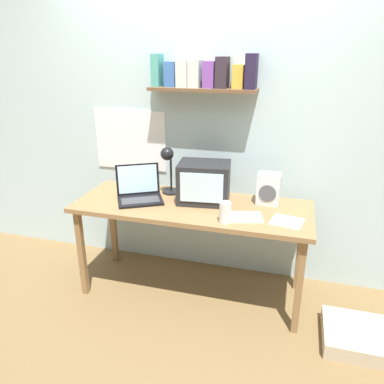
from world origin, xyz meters
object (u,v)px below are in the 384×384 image
(corner_desk, at_px, (192,213))
(space_heater, at_px, (269,189))
(floor_cushion, at_px, (355,336))
(crt_monitor, at_px, (204,182))
(juice_glass, at_px, (225,213))
(open_notebook, at_px, (243,217))
(laptop, at_px, (139,191))
(desk_lamp, at_px, (168,164))
(loose_paper_near_monitor, at_px, (287,221))

(corner_desk, height_order, space_heater, space_heater)
(space_heater, height_order, floor_cushion, space_heater)
(corner_desk, bearing_deg, crt_monitor, 53.84)
(juice_glass, xyz_separation_m, open_notebook, (0.10, 0.11, -0.06))
(laptop, bearing_deg, crt_monitor, -18.46)
(corner_desk, distance_m, crt_monitor, 0.24)
(desk_lamp, bearing_deg, juice_glass, -29.41)
(crt_monitor, relative_size, desk_lamp, 1.05)
(corner_desk, distance_m, floor_cushion, 1.39)
(open_notebook, relative_size, loose_paper_near_monitor, 1.28)
(space_heater, bearing_deg, corner_desk, -159.63)
(juice_glass, bearing_deg, desk_lamp, 143.70)
(corner_desk, bearing_deg, floor_cushion, -12.55)
(floor_cushion, bearing_deg, desk_lamp, 163.61)
(laptop, bearing_deg, desk_lamp, 10.41)
(crt_monitor, bearing_deg, open_notebook, -39.60)
(crt_monitor, xyz_separation_m, desk_lamp, (-0.30, 0.06, 0.10))
(laptop, bearing_deg, juice_glass, -47.00)
(corner_desk, xyz_separation_m, crt_monitor, (0.07, 0.09, 0.22))
(desk_lamp, xyz_separation_m, space_heater, (0.77, 0.03, -0.14))
(crt_monitor, height_order, juice_glass, crt_monitor)
(space_heater, bearing_deg, crt_monitor, -167.44)
(space_heater, height_order, open_notebook, space_heater)
(desk_lamp, relative_size, juice_glass, 2.70)
(corner_desk, xyz_separation_m, desk_lamp, (-0.23, 0.16, 0.32))
(corner_desk, xyz_separation_m, loose_paper_near_monitor, (0.69, -0.11, 0.07))
(space_heater, xyz_separation_m, floor_cushion, (0.67, -0.45, -0.82))
(laptop, bearing_deg, floor_cushion, -38.27)
(space_heater, height_order, loose_paper_near_monitor, space_heater)
(laptop, bearing_deg, loose_paper_near_monitor, -34.67)
(crt_monitor, height_order, desk_lamp, desk_lamp)
(corner_desk, distance_m, desk_lamp, 0.43)
(floor_cushion, bearing_deg, loose_paper_near_monitor, 163.04)
(crt_monitor, height_order, loose_paper_near_monitor, crt_monitor)
(loose_paper_near_monitor, height_order, floor_cushion, loose_paper_near_monitor)
(desk_lamp, bearing_deg, laptop, -133.86)
(crt_monitor, relative_size, juice_glass, 2.84)
(desk_lamp, bearing_deg, loose_paper_near_monitor, -9.18)
(laptop, relative_size, desk_lamp, 1.10)
(laptop, relative_size, space_heater, 1.85)
(space_heater, relative_size, open_notebook, 0.76)
(desk_lamp, distance_m, juice_glass, 0.68)
(desk_lamp, relative_size, floor_cushion, 0.93)
(crt_monitor, distance_m, open_notebook, 0.42)
(loose_paper_near_monitor, distance_m, floor_cushion, 0.89)
(corner_desk, bearing_deg, loose_paper_near_monitor, -9.17)
(laptop, distance_m, loose_paper_near_monitor, 1.12)
(space_heater, distance_m, open_notebook, 0.35)
(laptop, relative_size, juice_glass, 2.98)
(floor_cushion, bearing_deg, space_heater, 145.95)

